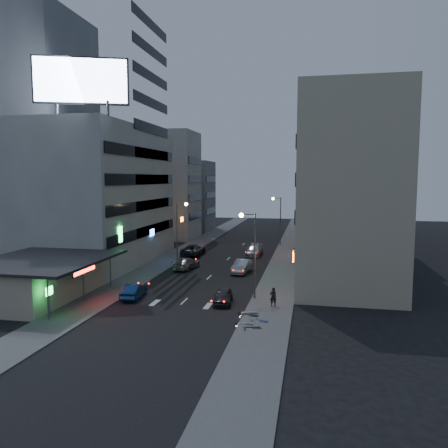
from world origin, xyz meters
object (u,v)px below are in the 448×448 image
(parked_car_left, at_px, (193,250))
(scooter_black_b, at_px, (259,308))
(road_car_blue, at_px, (134,291))
(scooter_black_a, at_px, (260,319))
(scooter_silver_a, at_px, (254,316))
(scooter_blue, at_px, (269,314))
(person, at_px, (273,297))
(parked_car_right_mid, at_px, (242,266))
(parked_car_right_far, at_px, (254,251))
(parked_car_right_near, at_px, (223,296))
(scooter_silver_b, at_px, (257,305))
(road_car_silver, at_px, (186,263))

(parked_car_left, distance_m, scooter_black_b, 29.78)
(road_car_blue, relative_size, scooter_black_a, 2.18)
(scooter_silver_a, relative_size, scooter_blue, 0.99)
(scooter_black_a, distance_m, scooter_blue, 1.50)
(person, bearing_deg, scooter_silver_a, 60.31)
(scooter_black_a, bearing_deg, parked_car_left, 9.21)
(parked_car_right_mid, distance_m, scooter_black_b, 16.85)
(parked_car_right_far, xyz_separation_m, scooter_silver_a, (3.91, -30.34, -0.09))
(parked_car_right_near, bearing_deg, road_car_blue, 173.86)
(parked_car_left, distance_m, scooter_silver_b, 28.84)
(scooter_black_b, bearing_deg, parked_car_right_mid, 25.26)
(road_car_silver, bearing_deg, road_car_blue, 92.87)
(scooter_black_a, xyz_separation_m, scooter_silver_b, (-0.69, 3.59, 0.02))
(scooter_silver_a, bearing_deg, parked_car_right_mid, 11.21)
(scooter_silver_a, xyz_separation_m, scooter_black_b, (0.20, 2.01, 0.08))
(scooter_black_a, bearing_deg, scooter_blue, -36.43)
(road_car_blue, bearing_deg, scooter_black_a, 149.31)
(parked_car_right_far, xyz_separation_m, scooter_blue, (5.04, -29.62, -0.08))
(scooter_silver_a, bearing_deg, scooter_black_a, -139.53)
(scooter_black_a, height_order, scooter_black_b, scooter_black_b)
(parked_car_right_far, distance_m, scooter_black_b, 28.62)
(parked_car_right_near, bearing_deg, scooter_black_a, -61.02)
(parked_car_right_near, xyz_separation_m, scooter_black_a, (4.10, -5.93, 0.04))
(road_car_silver, xyz_separation_m, person, (12.10, -14.23, 0.23))
(person, distance_m, scooter_blue, 4.21)
(scooter_blue, height_order, scooter_black_b, scooter_black_b)
(parked_car_right_mid, bearing_deg, scooter_black_b, -70.10)
(parked_car_right_far, xyz_separation_m, road_car_blue, (-8.25, -25.01, -0.06))
(parked_car_right_far, distance_m, scooter_silver_a, 30.59)
(parked_car_left, bearing_deg, road_car_silver, 98.71)
(parked_car_right_far, bearing_deg, parked_car_right_near, -87.29)
(road_car_silver, xyz_separation_m, scooter_silver_b, (10.93, -16.24, 0.01))
(parked_car_right_mid, relative_size, parked_car_left, 0.80)
(scooter_black_a, bearing_deg, road_car_blue, 49.62)
(person, relative_size, scooter_silver_a, 0.94)
(road_car_silver, height_order, scooter_black_a, road_car_silver)
(road_car_silver, relative_size, scooter_blue, 2.75)
(scooter_silver_a, xyz_separation_m, scooter_blue, (1.14, 0.72, 0.01))
(parked_car_right_near, bearing_deg, scooter_silver_b, -40.19)
(scooter_silver_b, bearing_deg, road_car_silver, 19.95)
(parked_car_left, relative_size, parked_car_right_far, 1.14)
(road_car_blue, bearing_deg, parked_car_right_mid, -127.99)
(parked_car_right_mid, bearing_deg, road_car_silver, 179.76)
(parked_car_left, distance_m, scooter_silver_a, 31.52)
(road_car_silver, bearing_deg, scooter_black_b, 130.78)
(parked_car_right_near, height_order, scooter_black_b, scooter_black_b)
(parked_car_right_near, distance_m, scooter_black_a, 7.21)
(parked_car_right_near, distance_m, parked_car_right_mid, 13.11)
(scooter_black_a, relative_size, scooter_black_b, 0.96)
(parked_car_right_mid, bearing_deg, parked_car_left, 136.44)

